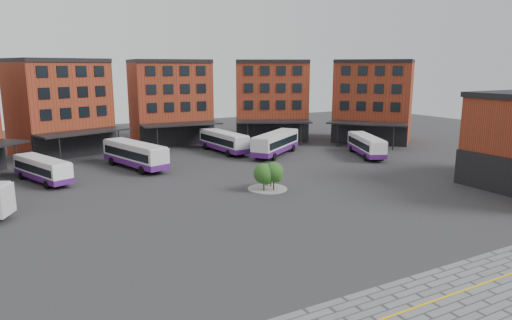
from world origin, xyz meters
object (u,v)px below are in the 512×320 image
tree_island (269,175)px  bus_d (224,141)px  bus_e (276,143)px  bus_b (42,169)px  bus_c (135,155)px  bus_f (366,145)px

tree_island → bus_d: (5.25, 23.19, -0.01)m
bus_e → bus_d: bearing=-170.7°
bus_b → bus_c: bearing=-9.1°
bus_d → bus_e: 8.51m
tree_island → bus_d: bus_d is taller
bus_f → bus_c: bearing=-170.7°
tree_island → bus_e: bearing=56.7°
bus_d → bus_c: bearing=-167.1°
tree_island → bus_c: (-10.00, 18.38, 0.10)m
bus_d → bus_e: bus_e is taller
tree_island → bus_b: 26.82m
bus_b → bus_e: bearing=-18.4°
bus_b → bus_d: size_ratio=0.89×
bus_c → bus_b: bearing=175.5°
bus_e → bus_f: bus_e is taller
bus_d → bus_e: size_ratio=1.02×
bus_b → bus_e: (32.76, 1.14, 0.30)m
tree_island → bus_b: (-21.46, 16.08, -0.20)m
bus_e → bus_c: bearing=-129.2°
tree_island → bus_f: tree_island is taller
bus_c → bus_d: size_ratio=1.07×
bus_d → bus_f: size_ratio=1.05×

